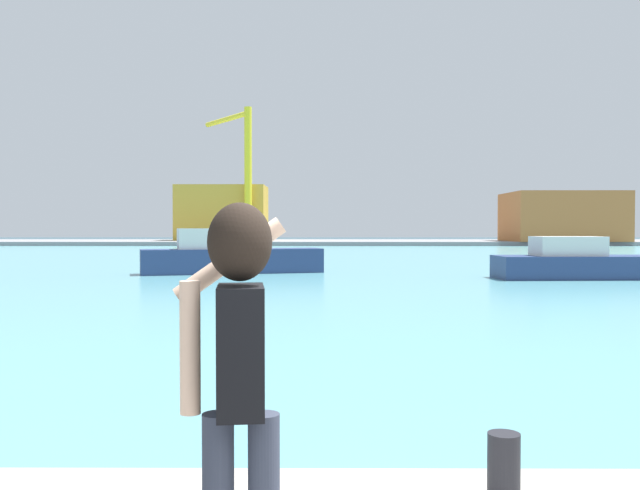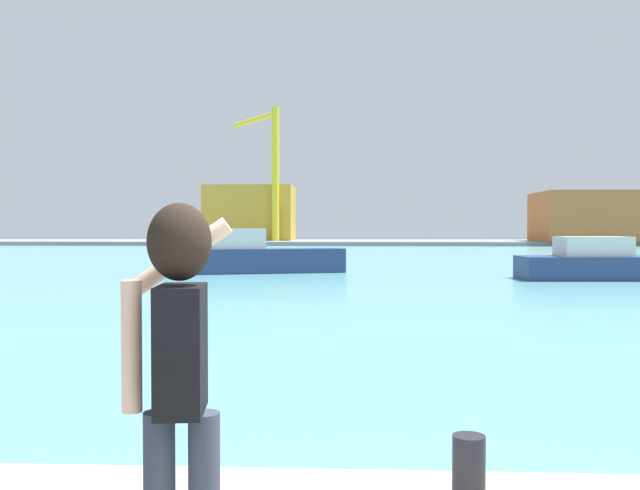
% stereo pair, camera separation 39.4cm
% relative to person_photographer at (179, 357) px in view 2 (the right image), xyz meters
% --- Properties ---
extents(ground_plane, '(220.00, 220.00, 0.00)m').
position_rel_person_photographer_xyz_m(ground_plane, '(1.16, 49.64, -1.68)').
color(ground_plane, '#334751').
extents(harbor_water, '(140.00, 100.00, 0.02)m').
position_rel_person_photographer_xyz_m(harbor_water, '(1.16, 51.64, -1.67)').
color(harbor_water, '#599EA8').
rests_on(harbor_water, ground_plane).
extents(far_shore_dock, '(140.00, 20.00, 0.51)m').
position_rel_person_photographer_xyz_m(far_shore_dock, '(1.16, 91.64, -1.43)').
color(far_shore_dock, gray).
rests_on(far_shore_dock, ground_plane).
extents(person_photographer, '(0.53, 0.55, 1.74)m').
position_rel_person_photographer_xyz_m(person_photographer, '(0.00, 0.00, 0.00)').
color(person_photographer, '#2D3342').
rests_on(person_photographer, quay_promenade).
extents(harbor_bollard, '(0.19, 0.19, 0.41)m').
position_rel_person_photographer_xyz_m(harbor_bollard, '(1.44, 1.08, -0.86)').
color(harbor_bollard, black).
rests_on(harbor_bollard, quay_promenade).
extents(boat_moored, '(8.98, 4.27, 2.20)m').
position_rel_person_photographer_xyz_m(boat_moored, '(-4.31, 30.62, -0.86)').
color(boat_moored, navy).
rests_on(boat_moored, harbor_water).
extents(boat_moored_2, '(8.37, 2.79, 1.85)m').
position_rel_person_photographer_xyz_m(boat_moored_2, '(11.89, 27.13, -0.99)').
color(boat_moored_2, navy).
rests_on(boat_moored_2, harbor_water).
extents(warehouse_left, '(12.19, 8.22, 7.60)m').
position_rel_person_photographer_xyz_m(warehouse_left, '(-13.87, 93.17, 2.63)').
color(warehouse_left, gold).
rests_on(warehouse_left, far_shore_dock).
extents(warehouse_right, '(13.99, 11.22, 6.35)m').
position_rel_person_photographer_xyz_m(warehouse_right, '(31.53, 87.00, 2.00)').
color(warehouse_right, '#B26633').
rests_on(warehouse_right, far_shore_dock).
extents(port_crane, '(7.92, 11.14, 17.76)m').
position_rel_person_photographer_xyz_m(port_crane, '(-10.64, 89.59, 9.80)').
color(port_crane, yellow).
rests_on(port_crane, far_shore_dock).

